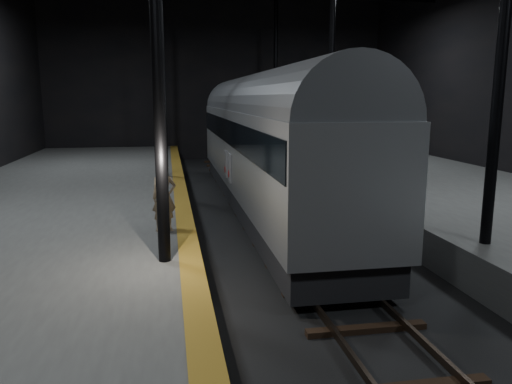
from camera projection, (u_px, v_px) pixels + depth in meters
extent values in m
plane|color=black|center=(291.00, 244.00, 15.42)|extent=(44.00, 44.00, 0.00)
cube|color=#4C4C49|center=(33.00, 240.00, 14.04)|extent=(9.00, 43.80, 1.00)
cube|color=#4C4C49|center=(510.00, 218.00, 16.61)|extent=(9.00, 43.80, 1.00)
cube|color=olive|center=(184.00, 216.00, 14.68)|extent=(0.50, 43.80, 0.01)
cube|color=#3F3328|center=(268.00, 239.00, 15.27)|extent=(0.08, 43.00, 0.14)
cube|color=#3F3328|center=(314.00, 237.00, 15.51)|extent=(0.08, 43.00, 0.14)
cube|color=black|center=(291.00, 242.00, 15.41)|extent=(2.40, 42.00, 0.12)
cylinder|color=black|center=(156.00, 17.00, 9.78)|extent=(0.26, 0.26, 10.00)
cylinder|color=black|center=(504.00, 27.00, 11.08)|extent=(0.26, 0.26, 10.00)
cylinder|color=black|center=(162.00, 61.00, 21.39)|extent=(0.26, 0.26, 10.00)
cylinder|color=black|center=(331.00, 63.00, 22.69)|extent=(0.26, 0.26, 10.00)
cylinder|color=black|center=(163.00, 74.00, 33.00)|extent=(0.26, 0.26, 10.00)
cylinder|color=black|center=(276.00, 75.00, 34.30)|extent=(0.26, 0.26, 10.00)
cube|color=#ADB0B6|center=(264.00, 149.00, 19.28)|extent=(2.85, 19.65, 2.95)
cube|color=black|center=(264.00, 195.00, 19.62)|extent=(2.60, 19.26, 0.84)
cube|color=black|center=(264.00, 131.00, 19.15)|extent=(2.91, 19.36, 0.88)
cylinder|color=slate|center=(264.00, 110.00, 19.00)|extent=(2.79, 19.46, 2.79)
cube|color=black|center=(313.00, 259.00, 13.04)|extent=(1.77, 2.16, 0.34)
cube|color=black|center=(239.00, 177.00, 26.35)|extent=(1.77, 2.16, 0.34)
cube|color=silver|center=(230.00, 168.00, 18.19)|extent=(0.04, 0.74, 1.03)
cube|color=silver|center=(226.00, 164.00, 19.33)|extent=(0.04, 0.74, 1.03)
cylinder|color=#A81514|center=(229.00, 174.00, 18.40)|extent=(0.03, 0.26, 0.26)
cylinder|color=#A81514|center=(225.00, 169.00, 19.54)|extent=(0.03, 0.26, 0.26)
imported|color=#957B5B|center=(164.00, 197.00, 12.94)|extent=(0.77, 0.63, 1.81)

